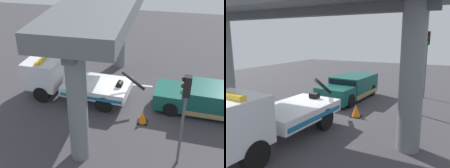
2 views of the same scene
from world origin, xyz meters
The scene contains 8 objects.
ground_plane centered at (0.00, 0.00, -0.05)m, with size 60.00×40.00×0.10m, color #423F44.
lane_stripe_mid centered at (0.00, -2.24, 0.00)m, with size 2.60×0.16×0.01m, color silver.
lane_stripe_east centered at (6.00, -2.24, 0.00)m, with size 2.60×0.16×0.01m, color silver.
tow_truck_white centered at (3.77, -0.06, 1.20)m, with size 7.32×2.83×2.46m.
towed_van_green centered at (-4.46, 0.01, 0.78)m, with size 5.34×2.55×1.58m.
overpass_structure centered at (1.44, 0.00, 5.26)m, with size 3.60×11.90×6.25m.
traffic_light_far centered at (-2.98, 4.55, 3.24)m, with size 0.39×0.32×4.46m.
traffic_cone_orange centered at (-1.10, 1.80, 0.31)m, with size 0.55×0.55×0.66m.
Camera 1 is at (-2.20, 15.35, 9.96)m, focal length 49.13 mm.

